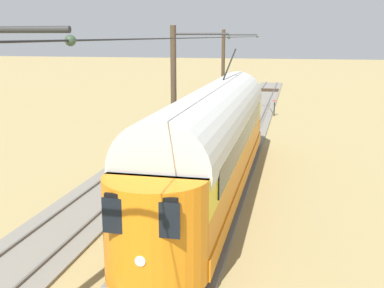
% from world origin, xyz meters
% --- Properties ---
extents(ground_plane, '(220.00, 220.00, 0.00)m').
position_xyz_m(ground_plane, '(0.00, 0.00, 0.00)').
color(ground_plane, '#9E8956').
extents(track_streetcar_siding, '(2.80, 80.00, 0.18)m').
position_xyz_m(track_streetcar_siding, '(-2.07, -0.31, 0.05)').
color(track_streetcar_siding, slate).
rests_on(track_streetcar_siding, ground).
extents(track_adjacent_siding, '(2.80, 80.00, 0.18)m').
position_xyz_m(track_adjacent_siding, '(2.07, -0.31, 0.05)').
color(track_adjacent_siding, slate).
rests_on(track_adjacent_siding, ground).
extents(vintage_streetcar, '(2.65, 18.40, 5.37)m').
position_xyz_m(vintage_streetcar, '(-2.07, 5.98, 2.27)').
color(vintage_streetcar, orange).
rests_on(vintage_streetcar, ground).
extents(catenary_pole_foreground, '(2.86, 0.28, 6.67)m').
position_xyz_m(catenary_pole_foreground, '(0.49, -13.79, 3.50)').
color(catenary_pole_foreground, '#423323').
rests_on(catenary_pole_foreground, ground).
extents(catenary_pole_mid_near, '(2.86, 0.28, 6.67)m').
position_xyz_m(catenary_pole_mid_near, '(0.49, 2.03, 3.50)').
color(catenary_pole_mid_near, '#423323').
rests_on(catenary_pole_mid_near, ground).
extents(overhead_wire_run, '(2.66, 35.63, 0.18)m').
position_xyz_m(overhead_wire_run, '(-2.01, 1.31, 6.13)').
color(overhead_wire_run, black).
rests_on(overhead_wire_run, ground).
extents(switch_stand, '(0.50, 0.30, 1.24)m').
position_xyz_m(switch_stand, '(-3.60, -13.35, 0.70)').
color(switch_stand, black).
rests_on(switch_stand, ground).
extents(track_end_bumper, '(1.80, 0.60, 0.80)m').
position_xyz_m(track_end_bumper, '(2.07, -10.82, 0.40)').
color(track_end_bumper, '#B2A519').
rests_on(track_end_bumper, ground).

